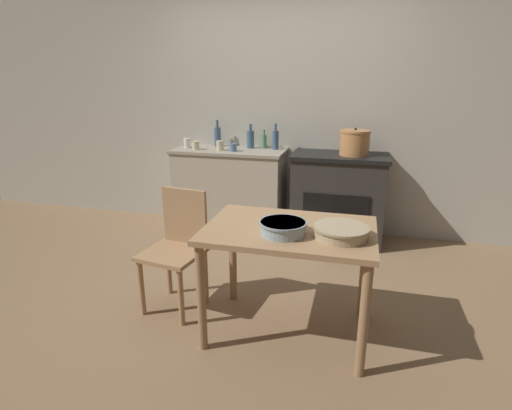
# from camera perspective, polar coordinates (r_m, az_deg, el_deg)

# --- Properties ---
(ground_plane) EXTENTS (14.00, 14.00, 0.00)m
(ground_plane) POSITION_cam_1_polar(r_m,az_deg,el_deg) (3.29, -1.91, -12.10)
(ground_plane) COLOR #896B4C
(wall_back) EXTENTS (8.00, 0.07, 2.55)m
(wall_back) POSITION_cam_1_polar(r_m,az_deg,el_deg) (4.42, 3.91, 12.92)
(wall_back) COLOR #B2AD9E
(wall_back) RESTS_ON ground_plane
(counter_cabinet) EXTENTS (1.20, 0.56, 0.91)m
(counter_cabinet) POSITION_cam_1_polar(r_m,az_deg,el_deg) (4.40, -3.70, 2.10)
(counter_cabinet) COLOR #B2A893
(counter_cabinet) RESTS_ON ground_plane
(stove) EXTENTS (0.95, 0.56, 0.91)m
(stove) POSITION_cam_1_polar(r_m,az_deg,el_deg) (4.20, 11.58, 1.00)
(stove) COLOR #2D2B28
(stove) RESTS_ON ground_plane
(work_table) EXTENTS (1.05, 0.72, 0.74)m
(work_table) POSITION_cam_1_polar(r_m,az_deg,el_deg) (2.54, 4.76, -5.60)
(work_table) COLOR #A87F56
(work_table) RESTS_ON ground_plane
(chair) EXTENTS (0.45, 0.45, 0.87)m
(chair) POSITION_cam_1_polar(r_m,az_deg,el_deg) (2.97, -11.14, -5.73)
(chair) COLOR #A87F56
(chair) RESTS_ON ground_plane
(flour_sack) EXTENTS (0.25, 0.17, 0.34)m
(flour_sack) POSITION_cam_1_polar(r_m,az_deg,el_deg) (3.92, 7.61, -4.49)
(flour_sack) COLOR beige
(flour_sack) RESTS_ON ground_plane
(stock_pot) EXTENTS (0.30, 0.30, 0.27)m
(stock_pot) POSITION_cam_1_polar(r_m,az_deg,el_deg) (4.05, 13.92, 8.63)
(stock_pot) COLOR #B77A47
(stock_pot) RESTS_ON stove
(mixing_bowl_large) EXTENTS (0.29, 0.29, 0.08)m
(mixing_bowl_large) POSITION_cam_1_polar(r_m,az_deg,el_deg) (2.38, 3.86, -3.17)
(mixing_bowl_large) COLOR #93A8B2
(mixing_bowl_large) RESTS_ON work_table
(mixing_bowl_small) EXTENTS (0.33, 0.33, 0.07)m
(mixing_bowl_small) POSITION_cam_1_polar(r_m,az_deg,el_deg) (2.38, 12.04, -3.65)
(mixing_bowl_small) COLOR tan
(mixing_bowl_small) RESTS_ON work_table
(bottle_far_left) EXTENTS (0.06, 0.06, 0.20)m
(bottle_far_left) POSITION_cam_1_polar(r_m,az_deg,el_deg) (4.35, 1.14, 9.12)
(bottle_far_left) COLOR #517F5B
(bottle_far_left) RESTS_ON counter_cabinet
(bottle_left) EXTENTS (0.07, 0.07, 0.29)m
(bottle_left) POSITION_cam_1_polar(r_m,az_deg,el_deg) (4.50, -5.52, 9.75)
(bottle_left) COLOR #3D5675
(bottle_left) RESTS_ON counter_cabinet
(bottle_mid_left) EXTENTS (0.07, 0.07, 0.27)m
(bottle_mid_left) POSITION_cam_1_polar(r_m,az_deg,el_deg) (4.28, 2.78, 9.34)
(bottle_mid_left) COLOR #3D5675
(bottle_mid_left) RESTS_ON counter_cabinet
(bottle_center_left) EXTENTS (0.08, 0.08, 0.26)m
(bottle_center_left) POSITION_cam_1_polar(r_m,az_deg,el_deg) (4.36, -0.79, 9.44)
(bottle_center_left) COLOR #3D5675
(bottle_center_left) RESTS_ON counter_cabinet
(cup_center) EXTENTS (0.07, 0.07, 0.09)m
(cup_center) POSITION_cam_1_polar(r_m,az_deg,el_deg) (4.32, -8.60, 8.41)
(cup_center) COLOR beige
(cup_center) RESTS_ON counter_cabinet
(cup_center_right) EXTENTS (0.07, 0.07, 0.10)m
(cup_center_right) POSITION_cam_1_polar(r_m,az_deg,el_deg) (4.23, -5.16, 8.45)
(cup_center_right) COLOR beige
(cup_center_right) RESTS_ON counter_cabinet
(cup_mid_right) EXTENTS (0.07, 0.07, 0.08)m
(cup_mid_right) POSITION_cam_1_polar(r_m,az_deg,el_deg) (4.18, -3.27, 8.20)
(cup_mid_right) COLOR #4C6B99
(cup_mid_right) RESTS_ON counter_cabinet
(cup_right) EXTENTS (0.07, 0.07, 0.10)m
(cup_right) POSITION_cam_1_polar(r_m,az_deg,el_deg) (4.44, -9.83, 8.70)
(cup_right) COLOR silver
(cup_right) RESTS_ON counter_cabinet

